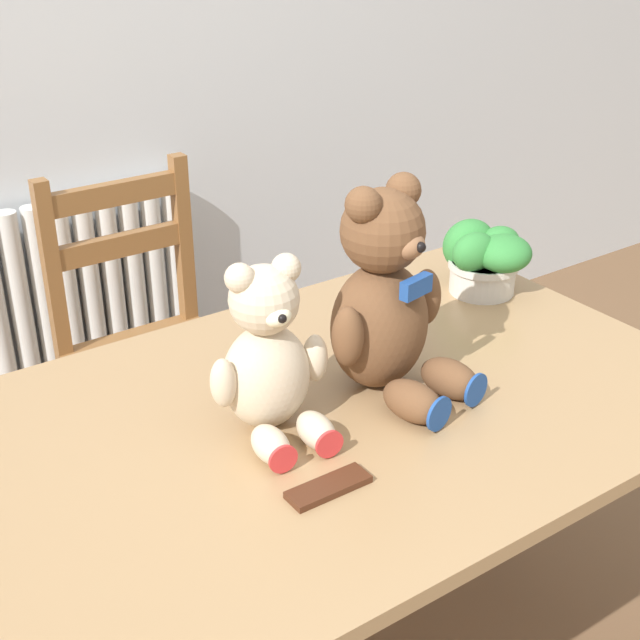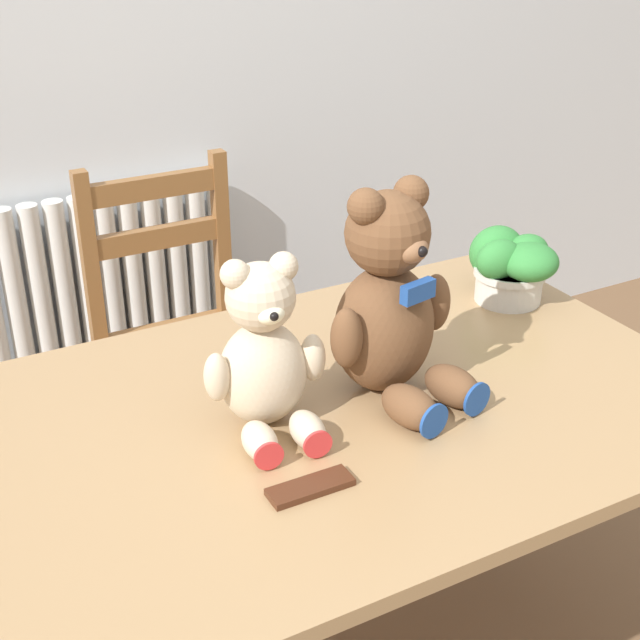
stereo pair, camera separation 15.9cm
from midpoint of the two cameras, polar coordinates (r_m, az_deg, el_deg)
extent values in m
cube|color=silver|center=(2.63, -18.61, 18.33)|extent=(8.00, 0.04, 2.60)
cylinder|color=silver|center=(2.76, -21.23, -1.67)|extent=(0.06, 0.06, 0.80)
cylinder|color=silver|center=(2.77, -19.85, -1.29)|extent=(0.06, 0.06, 0.80)
cylinder|color=silver|center=(2.79, -18.47, -0.90)|extent=(0.06, 0.06, 0.80)
cylinder|color=silver|center=(2.80, -17.11, -0.52)|extent=(0.06, 0.06, 0.80)
cylinder|color=silver|center=(2.82, -15.77, -0.15)|extent=(0.06, 0.06, 0.80)
cylinder|color=silver|center=(2.84, -14.44, 0.22)|extent=(0.06, 0.06, 0.80)
cylinder|color=silver|center=(2.86, -13.13, 0.59)|extent=(0.06, 0.06, 0.80)
cylinder|color=silver|center=(2.88, -11.85, 0.95)|extent=(0.06, 0.06, 0.80)
cylinder|color=silver|center=(2.91, -10.58, 1.30)|extent=(0.06, 0.06, 0.80)
cube|color=silver|center=(2.99, -16.14, -6.97)|extent=(0.78, 0.10, 0.04)
cube|color=#9E7A51|center=(1.68, -1.77, -5.90)|extent=(1.44, 0.93, 0.03)
cube|color=#9E7A51|center=(2.50, 5.99, -4.00)|extent=(0.06, 0.06, 0.71)
cube|color=brown|center=(2.43, -12.30, -2.72)|extent=(0.42, 0.39, 0.03)
cube|color=brown|center=(2.48, -6.14, -7.91)|extent=(0.04, 0.04, 0.44)
cube|color=brown|center=(2.37, -14.25, -10.70)|extent=(0.04, 0.04, 0.44)
cube|color=brown|center=(2.62, -10.11, 0.30)|extent=(0.04, 0.04, 0.95)
cube|color=brown|center=(2.51, -17.84, -1.91)|extent=(0.04, 0.04, 0.95)
cube|color=brown|center=(2.41, -14.95, 7.78)|extent=(0.34, 0.03, 0.06)
cube|color=brown|center=(2.46, -14.56, 4.61)|extent=(0.34, 0.03, 0.06)
ellipsoid|color=beige|center=(1.58, -6.34, -3.68)|extent=(0.17, 0.15, 0.20)
sphere|color=beige|center=(1.51, -6.63, 1.24)|extent=(0.12, 0.12, 0.12)
sphere|color=beige|center=(1.50, -5.22, 3.27)|extent=(0.05, 0.05, 0.05)
sphere|color=beige|center=(1.47, -8.26, 2.60)|extent=(0.05, 0.05, 0.05)
ellipsoid|color=white|center=(1.47, -5.91, 0.24)|extent=(0.06, 0.05, 0.04)
sphere|color=black|center=(1.45, -5.57, 0.01)|extent=(0.02, 0.02, 0.02)
ellipsoid|color=beige|center=(1.58, -3.19, -2.52)|extent=(0.05, 0.05, 0.09)
ellipsoid|color=beige|center=(1.53, -9.20, -4.08)|extent=(0.05, 0.05, 0.09)
ellipsoid|color=beige|center=(1.55, -3.22, -7.17)|extent=(0.07, 0.10, 0.06)
cylinder|color=red|center=(1.51, -2.42, -8.04)|extent=(0.05, 0.01, 0.05)
ellipsoid|color=beige|center=(1.52, -6.21, -8.03)|extent=(0.07, 0.10, 0.06)
cylinder|color=red|center=(1.48, -5.47, -8.96)|extent=(0.05, 0.01, 0.05)
ellipsoid|color=brown|center=(1.68, 1.13, -0.40)|extent=(0.23, 0.21, 0.25)
sphere|color=brown|center=(1.60, 1.19, 5.69)|extent=(0.16, 0.16, 0.16)
sphere|color=brown|center=(1.62, 2.54, 8.26)|extent=(0.07, 0.07, 0.07)
sphere|color=brown|center=(1.54, -0.18, 7.33)|extent=(0.07, 0.07, 0.07)
ellipsoid|color=#8C5F3F|center=(1.57, 2.77, 4.75)|extent=(0.08, 0.07, 0.05)
sphere|color=black|center=(1.55, 3.54, 4.61)|extent=(0.02, 0.02, 0.02)
ellipsoid|color=brown|center=(1.73, 4.21, 1.41)|extent=(0.07, 0.07, 0.12)
ellipsoid|color=brown|center=(1.58, -1.08, -1.14)|extent=(0.07, 0.07, 0.12)
ellipsoid|color=brown|center=(1.69, 5.64, -3.83)|extent=(0.10, 0.14, 0.07)
cylinder|color=#1E4793|center=(1.66, 7.26, -4.55)|extent=(0.07, 0.02, 0.07)
ellipsoid|color=brown|center=(1.61, 3.14, -5.30)|extent=(0.10, 0.14, 0.07)
cylinder|color=#1E4793|center=(1.58, 4.79, -6.10)|extent=(0.07, 0.02, 0.07)
cube|color=#1E4793|center=(1.58, 3.33, 2.07)|extent=(0.07, 0.03, 0.03)
cylinder|color=beige|center=(2.11, 8.25, 2.75)|extent=(0.15, 0.15, 0.08)
cylinder|color=beige|center=(2.10, 8.31, 3.53)|extent=(0.16, 0.16, 0.02)
ellipsoid|color=#337F38|center=(2.10, 9.33, 4.90)|extent=(0.10, 0.08, 0.07)
ellipsoid|color=#337F38|center=(2.12, 7.41, 4.74)|extent=(0.14, 0.11, 0.12)
ellipsoid|color=#337F38|center=(2.05, 7.67, 4.28)|extent=(0.11, 0.08, 0.09)
ellipsoid|color=#337F38|center=(2.06, 9.51, 4.20)|extent=(0.13, 0.13, 0.08)
cube|color=#472314|center=(1.46, -2.62, -10.74)|extent=(0.14, 0.05, 0.01)
camera|label=1|loc=(0.08, -92.86, -1.46)|focal=50.00mm
camera|label=2|loc=(0.08, 87.14, 1.46)|focal=50.00mm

